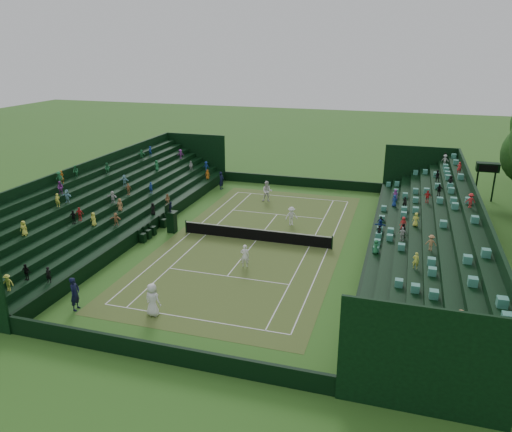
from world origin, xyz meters
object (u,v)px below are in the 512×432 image
(umpire_chair, at_px, (172,219))
(player_far_west, at_px, (267,191))
(tennis_net, at_px, (256,234))
(player_near_west, at_px, (153,300))
(player_near_east, at_px, (245,256))
(player_far_east, at_px, (291,216))

(umpire_chair, xyz_separation_m, player_far_west, (5.05, 9.97, -0.09))
(player_far_west, bearing_deg, tennis_net, -91.19)
(player_near_west, relative_size, player_far_west, 0.97)
(tennis_net, height_order, umpire_chair, umpire_chair)
(player_near_west, bearing_deg, player_near_east, -101.53)
(player_near_west, xyz_separation_m, player_near_east, (2.88, 7.47, -0.16))
(player_near_west, bearing_deg, tennis_net, -90.89)
(player_far_west, bearing_deg, player_near_east, -92.16)
(player_far_west, relative_size, player_far_east, 1.25)
(tennis_net, xyz_separation_m, player_far_west, (-1.88, 9.82, 0.47))
(tennis_net, distance_m, player_far_east, 4.52)
(umpire_chair, height_order, player_far_west, umpire_chair)
(player_far_west, bearing_deg, player_near_west, -102.97)
(player_near_east, distance_m, player_far_west, 14.71)
(player_near_east, height_order, player_far_east, player_near_east)
(player_near_west, distance_m, player_far_west, 21.96)
(player_far_west, height_order, player_far_east, player_far_west)
(player_far_east, bearing_deg, player_near_east, -126.71)
(player_far_east, bearing_deg, tennis_net, -142.59)
(tennis_net, relative_size, player_near_west, 6.07)
(tennis_net, bearing_deg, player_near_east, -82.20)
(tennis_net, xyz_separation_m, player_near_east, (0.64, -4.67, 0.28))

